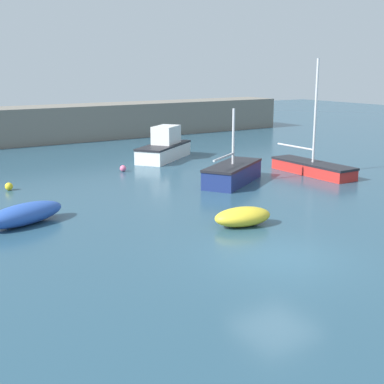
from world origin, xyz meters
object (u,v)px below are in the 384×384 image
(sailboat_short_mast, at_px, (233,173))
(rowboat_blue_near, at_px, (24,214))
(fishing_dinghy_green, at_px, (243,217))
(mooring_buoy_yellow, at_px, (9,186))
(mooring_buoy_pink, at_px, (123,168))
(motorboat_grey_hull, at_px, (165,147))
(sailboat_tall_mast, at_px, (312,167))

(sailboat_short_mast, bearing_deg, rowboat_blue_near, 156.45)
(fishing_dinghy_green, xyz_separation_m, mooring_buoy_yellow, (-5.80, 10.87, -0.17))
(rowboat_blue_near, xyz_separation_m, mooring_buoy_yellow, (1.02, 6.20, -0.21))
(mooring_buoy_pink, bearing_deg, mooring_buoy_yellow, -169.14)
(fishing_dinghy_green, xyz_separation_m, mooring_buoy_pink, (0.92, 12.16, -0.18))
(mooring_buoy_yellow, bearing_deg, fishing_dinghy_green, -61.90)
(fishing_dinghy_green, height_order, mooring_buoy_pink, fishing_dinghy_green)
(fishing_dinghy_green, relative_size, rowboat_blue_near, 0.68)
(motorboat_grey_hull, bearing_deg, mooring_buoy_pink, -6.70)
(mooring_buoy_pink, bearing_deg, fishing_dinghy_green, -94.35)
(mooring_buoy_yellow, relative_size, mooring_buoy_pink, 1.05)
(motorboat_grey_hull, bearing_deg, rowboat_blue_near, 3.32)
(fishing_dinghy_green, bearing_deg, sailboat_tall_mast, 42.41)
(rowboat_blue_near, bearing_deg, sailboat_short_mast, -11.69)
(rowboat_blue_near, xyz_separation_m, sailboat_tall_mast, (16.24, 1.02, 0.01))
(mooring_buoy_pink, bearing_deg, motorboat_grey_hull, 29.62)
(motorboat_grey_hull, xyz_separation_m, mooring_buoy_yellow, (-10.83, -3.62, -0.57))
(sailboat_short_mast, relative_size, mooring_buoy_pink, 12.93)
(mooring_buoy_yellow, height_order, mooring_buoy_pink, mooring_buoy_yellow)
(mooring_buoy_yellow, bearing_deg, rowboat_blue_near, -99.36)
(motorboat_grey_hull, relative_size, mooring_buoy_yellow, 13.63)
(sailboat_tall_mast, height_order, mooring_buoy_yellow, sailboat_tall_mast)
(sailboat_short_mast, height_order, sailboat_tall_mast, sailboat_tall_mast)
(rowboat_blue_near, relative_size, mooring_buoy_yellow, 9.42)
(sailboat_short_mast, bearing_deg, mooring_buoy_pink, 87.94)
(rowboat_blue_near, bearing_deg, mooring_buoy_pink, 24.23)
(motorboat_grey_hull, distance_m, rowboat_blue_near, 15.40)
(sailboat_short_mast, distance_m, rowboat_blue_near, 11.21)
(motorboat_grey_hull, bearing_deg, fishing_dinghy_green, 34.53)
(motorboat_grey_hull, xyz_separation_m, sailboat_short_mast, (-0.75, -8.24, -0.24))
(sailboat_tall_mast, bearing_deg, mooring_buoy_pink, -126.84)
(fishing_dinghy_green, distance_m, motorboat_grey_hull, 15.34)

